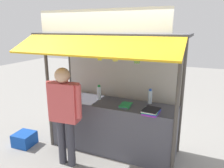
% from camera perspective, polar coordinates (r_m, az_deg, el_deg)
% --- Properties ---
extents(ground_plane, '(20.00, 20.00, 0.00)m').
position_cam_1_polar(ground_plane, '(4.32, 0.00, -16.92)').
color(ground_plane, gray).
extents(stall_counter, '(2.33, 0.63, 0.95)m').
position_cam_1_polar(stall_counter, '(4.09, 0.00, -11.24)').
color(stall_counter, '#4C4C56').
rests_on(stall_counter, ground).
extents(stall_structure, '(2.53, 1.48, 2.54)m').
position_cam_1_polar(stall_structure, '(3.83, 0.52, 3.63)').
color(stall_structure, '#4C4742').
rests_on(stall_structure, ground).
extents(water_bottle_front_right, '(0.08, 0.08, 0.28)m').
position_cam_1_polar(water_bottle_front_right, '(4.05, -3.47, -2.32)').
color(water_bottle_front_right, silver).
rests_on(water_bottle_front_right, stall_counter).
extents(water_bottle_center, '(0.08, 0.08, 0.29)m').
position_cam_1_polar(water_bottle_center, '(4.41, -11.84, -1.13)').
color(water_bottle_center, silver).
rests_on(water_bottle_center, stall_counter).
extents(water_bottle_back_left, '(0.08, 0.08, 0.27)m').
position_cam_1_polar(water_bottle_back_left, '(3.89, 10.11, -3.34)').
color(water_bottle_back_left, silver).
rests_on(water_bottle_back_left, stall_counter).
extents(magazine_stack_far_right, '(0.21, 0.31, 0.05)m').
position_cam_1_polar(magazine_stack_far_right, '(4.23, -10.79, -3.30)').
color(magazine_stack_far_right, yellow).
rests_on(magazine_stack_far_right, stall_counter).
extents(magazine_stack_mid_right, '(0.27, 0.32, 0.07)m').
position_cam_1_polar(magazine_stack_mid_right, '(3.48, 10.35, -7.14)').
color(magazine_stack_mid_right, purple).
rests_on(magazine_stack_mid_right, stall_counter).
extents(magazine_stack_far_left, '(0.20, 0.29, 0.04)m').
position_cam_1_polar(magazine_stack_far_left, '(3.73, 3.58, -5.66)').
color(magazine_stack_far_left, green).
rests_on(magazine_stack_far_left, stall_counter).
extents(banana_bunch_leftmost, '(0.09, 0.09, 0.28)m').
position_cam_1_polar(banana_bunch_leftmost, '(3.34, -3.31, 7.37)').
color(banana_bunch_leftmost, '#332D23').
extents(banana_bunch_rightmost, '(0.10, 0.11, 0.25)m').
position_cam_1_polar(banana_bunch_rightmost, '(3.68, -12.80, 8.41)').
color(banana_bunch_rightmost, '#332D23').
extents(banana_bunch_inner_left, '(0.11, 0.11, 0.29)m').
position_cam_1_polar(banana_bunch_inner_left, '(3.12, 6.64, 6.75)').
color(banana_bunch_inner_left, '#332D23').
extents(banana_bunch_inner_right, '(0.10, 0.10, 0.28)m').
position_cam_1_polar(banana_bunch_inner_right, '(3.23, 0.83, 7.35)').
color(banana_bunch_inner_right, '#332D23').
extents(vendor_person, '(0.64, 0.25, 1.68)m').
position_cam_1_polar(vendor_person, '(3.54, -12.58, -6.43)').
color(vendor_person, '#383842').
rests_on(vendor_person, ground).
extents(plastic_crate, '(0.39, 0.39, 0.26)m').
position_cam_1_polar(plastic_crate, '(4.72, -22.27, -13.42)').
color(plastic_crate, '#194CB2').
rests_on(plastic_crate, ground).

